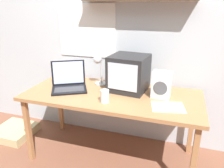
# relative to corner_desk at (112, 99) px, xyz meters

# --- Properties ---
(ground_plane) EXTENTS (12.00, 12.00, 0.00)m
(ground_plane) POSITION_rel_corner_desk_xyz_m (0.00, 0.00, -0.68)
(ground_plane) COLOR brown
(back_wall) EXTENTS (5.60, 0.24, 2.60)m
(back_wall) POSITION_rel_corner_desk_xyz_m (0.00, 0.47, 0.63)
(back_wall) COLOR silver
(back_wall) RESTS_ON ground_plane
(corner_desk) EXTENTS (1.72, 0.76, 0.74)m
(corner_desk) POSITION_rel_corner_desk_xyz_m (0.00, 0.00, 0.00)
(corner_desk) COLOR #AA7448
(corner_desk) RESTS_ON ground_plane
(crt_monitor) EXTENTS (0.40, 0.40, 0.36)m
(crt_monitor) POSITION_rel_corner_desk_xyz_m (0.13, 0.15, 0.24)
(crt_monitor) COLOR #232326
(crt_monitor) RESTS_ON corner_desk
(laptop) EXTENTS (0.45, 0.43, 0.27)m
(laptop) POSITION_rel_corner_desk_xyz_m (-0.47, 0.00, 0.13)
(laptop) COLOR black
(laptop) RESTS_ON corner_desk
(desk_lamp) EXTENTS (0.14, 0.16, 0.33)m
(desk_lamp) POSITION_rel_corner_desk_xyz_m (-0.21, 0.19, 0.26)
(desk_lamp) COLOR silver
(desk_lamp) RESTS_ON corner_desk
(juice_glass) EXTENTS (0.08, 0.08, 0.12)m
(juice_glass) POSITION_rel_corner_desk_xyz_m (-0.00, -0.21, 0.11)
(juice_glass) COLOR white
(juice_glass) RESTS_ON corner_desk
(space_heater) EXTENTS (0.18, 0.14, 0.25)m
(space_heater) POSITION_rel_corner_desk_xyz_m (0.47, 0.05, 0.18)
(space_heater) COLOR white
(space_heater) RESTS_ON corner_desk
(loose_paper_near_monitor) EXTENTS (0.31, 0.26, 0.00)m
(loose_paper_near_monitor) POSITION_rel_corner_desk_xyz_m (0.55, -0.14, 0.06)
(loose_paper_near_monitor) COLOR white
(loose_paper_near_monitor) RESTS_ON corner_desk
(loose_paper_near_laptop) EXTENTS (0.34, 0.30, 0.00)m
(loose_paper_near_laptop) POSITION_rel_corner_desk_xyz_m (-0.62, 0.22, 0.06)
(loose_paper_near_laptop) COLOR silver
(loose_paper_near_laptop) RESTS_ON corner_desk
(floor_cushion) EXTENTS (0.45, 0.45, 0.10)m
(floor_cushion) POSITION_rel_corner_desk_xyz_m (-1.29, -0.00, -0.63)
(floor_cushion) COLOR tan
(floor_cushion) RESTS_ON ground_plane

